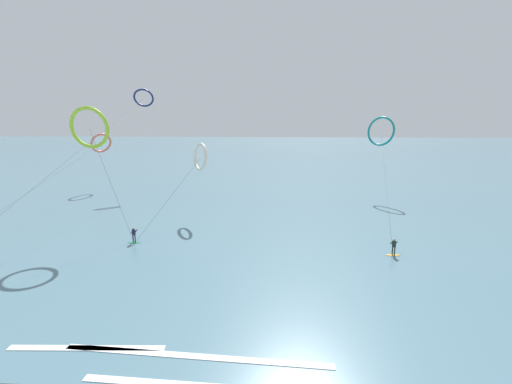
{
  "coord_description": "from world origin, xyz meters",
  "views": [
    {
      "loc": [
        1.56,
        -8.69,
        13.44
      ],
      "look_at": [
        0.0,
        21.93,
        6.93
      ],
      "focal_mm": 26.0,
      "sensor_mm": 36.0,
      "label": 1
    }
  ],
  "objects_px": {
    "surfer_emerald": "(134,236)",
    "kite_lime": "(89,128)",
    "kite_coral": "(101,143)",
    "kite_ivory": "(200,157)",
    "kite_navy": "(143,98)",
    "surfer_amber": "(394,248)",
    "kite_teal": "(381,131)"
  },
  "relations": [
    {
      "from": "surfer_emerald",
      "to": "kite_coral",
      "type": "distance_m",
      "value": 33.05
    },
    {
      "from": "kite_coral",
      "to": "kite_teal",
      "type": "height_order",
      "value": "kite_teal"
    },
    {
      "from": "kite_navy",
      "to": "kite_teal",
      "type": "bearing_deg",
      "value": -35.04
    },
    {
      "from": "surfer_amber",
      "to": "kite_coral",
      "type": "height_order",
      "value": "kite_coral"
    },
    {
      "from": "surfer_amber",
      "to": "kite_navy",
      "type": "bearing_deg",
      "value": 22.31
    },
    {
      "from": "kite_coral",
      "to": "kite_teal",
      "type": "xyz_separation_m",
      "value": [
        47.73,
        -3.38,
        2.34
      ]
    },
    {
      "from": "surfer_amber",
      "to": "kite_navy",
      "type": "distance_m",
      "value": 48.25
    },
    {
      "from": "surfer_emerald",
      "to": "kite_teal",
      "type": "distance_m",
      "value": 41.26
    },
    {
      "from": "kite_navy",
      "to": "kite_ivory",
      "type": "bearing_deg",
      "value": -83.21
    },
    {
      "from": "kite_ivory",
      "to": "kite_lime",
      "type": "bearing_deg",
      "value": -83.77
    },
    {
      "from": "surfer_amber",
      "to": "kite_navy",
      "type": "height_order",
      "value": "kite_navy"
    },
    {
      "from": "kite_coral",
      "to": "kite_ivory",
      "type": "distance_m",
      "value": 27.53
    },
    {
      "from": "surfer_amber",
      "to": "kite_navy",
      "type": "relative_size",
      "value": 0.03
    },
    {
      "from": "kite_lime",
      "to": "kite_ivory",
      "type": "relative_size",
      "value": 1.17
    },
    {
      "from": "surfer_emerald",
      "to": "kite_lime",
      "type": "distance_m",
      "value": 12.21
    },
    {
      "from": "kite_teal",
      "to": "kite_coral",
      "type": "bearing_deg",
      "value": -139.55
    },
    {
      "from": "surfer_emerald",
      "to": "surfer_amber",
      "type": "bearing_deg",
      "value": -162.94
    },
    {
      "from": "kite_lime",
      "to": "kite_navy",
      "type": "distance_m",
      "value": 26.99
    },
    {
      "from": "kite_coral",
      "to": "kite_navy",
      "type": "distance_m",
      "value": 11.16
    },
    {
      "from": "kite_coral",
      "to": "kite_navy",
      "type": "bearing_deg",
      "value": 136.19
    },
    {
      "from": "kite_teal",
      "to": "surfer_amber",
      "type": "bearing_deg",
      "value": -57.06
    },
    {
      "from": "surfer_emerald",
      "to": "kite_coral",
      "type": "height_order",
      "value": "kite_coral"
    },
    {
      "from": "surfer_emerald",
      "to": "kite_teal",
      "type": "relative_size",
      "value": 0.06
    },
    {
      "from": "surfer_emerald",
      "to": "kite_navy",
      "type": "bearing_deg",
      "value": -52.18
    },
    {
      "from": "surfer_amber",
      "to": "kite_teal",
      "type": "distance_m",
      "value": 29.04
    },
    {
      "from": "kite_lime",
      "to": "kite_ivory",
      "type": "height_order",
      "value": "kite_lime"
    },
    {
      "from": "kite_lime",
      "to": "kite_teal",
      "type": "height_order",
      "value": "kite_lime"
    },
    {
      "from": "surfer_emerald",
      "to": "kite_lime",
      "type": "xyz_separation_m",
      "value": [
        -4.6,
        1.71,
        11.18
      ]
    },
    {
      "from": "surfer_emerald",
      "to": "surfer_amber",
      "type": "relative_size",
      "value": 1.0
    },
    {
      "from": "surfer_emerald",
      "to": "kite_ivory",
      "type": "bearing_deg",
      "value": -94.62
    },
    {
      "from": "kite_lime",
      "to": "kite_teal",
      "type": "relative_size",
      "value": 0.49
    },
    {
      "from": "kite_lime",
      "to": "kite_navy",
      "type": "bearing_deg",
      "value": -76.45
    }
  ]
}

